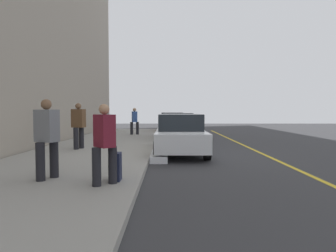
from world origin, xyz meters
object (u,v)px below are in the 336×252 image
(pedestrian_blue_coat, at_px, (135,120))
(parked_car_silver, at_px, (177,127))
(rolling_suitcase, at_px, (116,166))
(parked_car_maroon, at_px, (173,122))
(pedestrian_brown_coat, at_px, (79,125))
(pedestrian_burgundy_coat, at_px, (104,142))
(parked_car_white, at_px, (180,134))
(pedestrian_grey_coat, at_px, (47,137))

(pedestrian_blue_coat, bearing_deg, parked_car_silver, 47.47)
(rolling_suitcase, bearing_deg, parked_car_silver, 171.01)
(parked_car_silver, distance_m, rolling_suitcase, 10.51)
(parked_car_maroon, height_order, pedestrian_brown_coat, pedestrian_brown_coat)
(parked_car_maroon, relative_size, pedestrian_burgundy_coat, 2.88)
(parked_car_maroon, distance_m, pedestrian_brown_coat, 12.16)
(parked_car_white, distance_m, pedestrian_burgundy_coat, 5.67)
(pedestrian_burgundy_coat, distance_m, pedestrian_brown_coat, 6.27)
(pedestrian_brown_coat, bearing_deg, pedestrian_burgundy_coat, 20.85)
(parked_car_maroon, distance_m, parked_car_white, 11.99)
(parked_car_silver, xyz_separation_m, pedestrian_burgundy_coat, (10.75, -1.80, 0.26))
(parked_car_white, distance_m, pedestrian_blue_coat, 8.18)
(pedestrian_blue_coat, bearing_deg, rolling_suitcase, 4.42)
(parked_car_white, bearing_deg, pedestrian_grey_coat, -32.38)
(pedestrian_burgundy_coat, distance_m, pedestrian_blue_coat, 13.19)
(rolling_suitcase, bearing_deg, pedestrian_brown_coat, -156.49)
(parked_car_silver, relative_size, pedestrian_brown_coat, 2.46)
(parked_car_maroon, height_order, pedestrian_blue_coat, pedestrian_blue_coat)
(parked_car_silver, distance_m, pedestrian_brown_coat, 6.35)
(parked_car_silver, height_order, rolling_suitcase, parked_car_silver)
(parked_car_silver, relative_size, pedestrian_blue_coat, 2.64)
(pedestrian_brown_coat, bearing_deg, pedestrian_blue_coat, 169.17)
(parked_car_white, bearing_deg, pedestrian_brown_coat, -96.63)
(parked_car_maroon, bearing_deg, rolling_suitcase, -4.97)
(parked_car_maroon, relative_size, pedestrian_blue_coat, 2.81)
(pedestrian_burgundy_coat, xyz_separation_m, rolling_suitcase, (-0.37, 0.15, -0.57))
(parked_car_white, relative_size, pedestrian_burgundy_coat, 2.61)
(pedestrian_blue_coat, bearing_deg, pedestrian_brown_coat, -10.83)
(rolling_suitcase, bearing_deg, parked_car_maroon, 175.03)
(pedestrian_brown_coat, relative_size, rolling_suitcase, 1.87)
(parked_car_white, bearing_deg, rolling_suitcase, -17.50)
(parked_car_silver, relative_size, pedestrian_burgundy_coat, 2.71)
(parked_car_silver, bearing_deg, pedestrian_grey_coat, -17.13)
(parked_car_white, height_order, pedestrian_blue_coat, pedestrian_blue_coat)
(pedestrian_blue_coat, xyz_separation_m, rolling_suitcase, (12.79, 0.99, -0.59))
(parked_car_maroon, height_order, parked_car_silver, same)
(parked_car_white, height_order, rolling_suitcase, parked_car_white)
(parked_car_maroon, height_order, pedestrian_burgundy_coat, pedestrian_burgundy_coat)
(parked_car_maroon, xyz_separation_m, pedestrian_grey_coat, (16.87, -2.99, 0.32))
(pedestrian_grey_coat, height_order, rolling_suitcase, pedestrian_grey_coat)
(parked_car_maroon, bearing_deg, parked_car_white, 0.49)
(rolling_suitcase, bearing_deg, pedestrian_grey_coat, -95.38)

